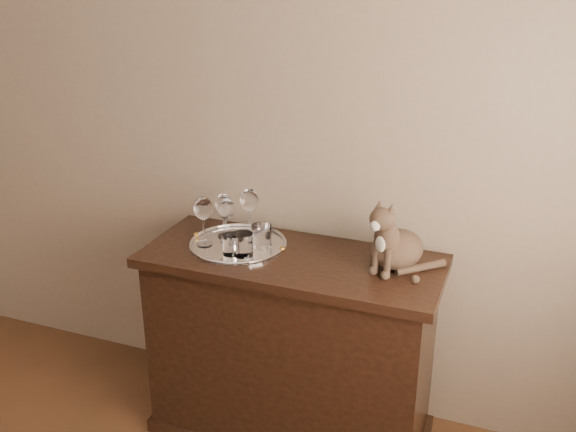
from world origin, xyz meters
name	(u,v)px	position (x,y,z in m)	size (l,w,h in m)	color
wall_back	(189,105)	(0.00, 2.25, 1.35)	(4.00, 0.10, 2.70)	tan
sideboard	(291,348)	(0.60, 1.94, 0.42)	(1.20, 0.50, 0.85)	black
tray	(238,245)	(0.36, 1.96, 0.85)	(0.40, 0.40, 0.01)	white
wine_glass_a	(224,215)	(0.27, 2.01, 0.95)	(0.07, 0.07, 0.19)	white
wine_glass_b	(249,213)	(0.37, 2.06, 0.96)	(0.08, 0.08, 0.21)	white
wine_glass_c	(204,221)	(0.23, 1.91, 0.96)	(0.08, 0.08, 0.21)	white
wine_glass_d	(227,220)	(0.30, 1.97, 0.95)	(0.07, 0.07, 0.19)	silver
tumbler_a	(243,244)	(0.42, 1.87, 0.90)	(0.08, 0.08, 0.09)	white
tumbler_b	(231,244)	(0.38, 1.86, 0.90)	(0.07, 0.07, 0.08)	silver
tumbler_c	(262,236)	(0.46, 1.97, 0.90)	(0.08, 0.08, 0.09)	silver
cat	(398,231)	(1.01, 2.00, 1.00)	(0.29, 0.27, 0.29)	#4B392C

